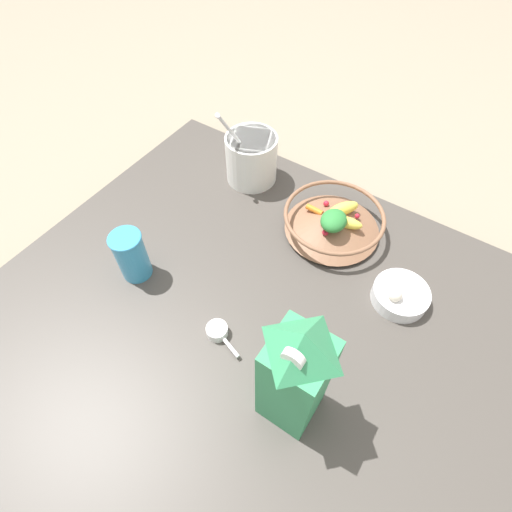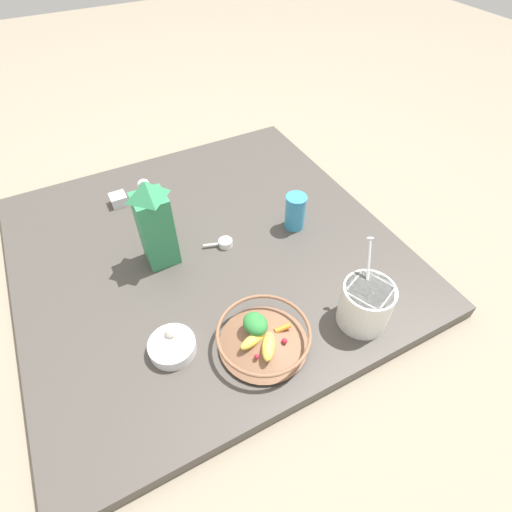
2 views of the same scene
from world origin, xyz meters
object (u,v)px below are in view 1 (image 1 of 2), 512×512
Objects in this scene: fruit_bowl at (334,221)px; yogurt_tub at (251,156)px; milk_carton at (296,375)px; drinking_cup at (131,255)px; garlic_bowl at (400,295)px.

yogurt_tub reaches higher than fruit_bowl.
drinking_cup is (-0.44, 0.06, -0.08)m from milk_carton.
yogurt_tub is (-0.27, 0.05, 0.03)m from fruit_bowl.
drinking_cup is (-0.04, -0.41, -0.01)m from yogurt_tub.
drinking_cup reaches higher than fruit_bowl.
yogurt_tub is at bearing 168.81° from fruit_bowl.
garlic_bowl is at bearing -24.42° from fruit_bowl.
milk_carton is (0.13, -0.42, 0.11)m from fruit_bowl.
milk_carton reaches higher than fruit_bowl.
milk_carton is 0.62m from yogurt_tub.
milk_carton is at bearing -8.16° from drinking_cup.
milk_carton reaches higher than garlic_bowl.
milk_carton is 2.41× the size of garlic_bowl.
milk_carton is at bearing -49.54° from yogurt_tub.
yogurt_tub is at bearing 162.83° from garlic_bowl.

